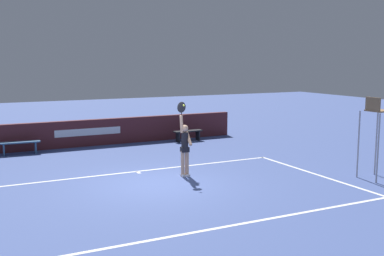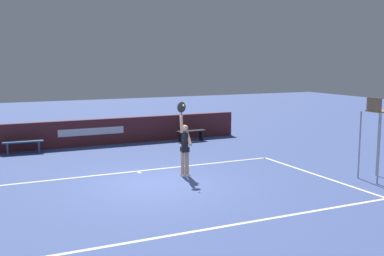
{
  "view_description": "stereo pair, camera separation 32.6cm",
  "coord_description": "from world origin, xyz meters",
  "px_view_note": "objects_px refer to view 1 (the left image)",
  "views": [
    {
      "loc": [
        -5.09,
        -12.61,
        3.66
      ],
      "look_at": [
        1.36,
        0.37,
        1.54
      ],
      "focal_mm": 43.99,
      "sensor_mm": 36.0,
      "label": 1
    },
    {
      "loc": [
        -4.8,
        -12.75,
        3.66
      ],
      "look_at": [
        1.36,
        0.37,
        1.54
      ],
      "focal_mm": 43.99,
      "sensor_mm": 36.0,
      "label": 2
    }
  ],
  "objects_px": {
    "tennis_ball": "(184,105)",
    "umpire_chair": "(377,126)",
    "tennis_player": "(185,146)",
    "courtside_bench_near": "(188,133)",
    "courtside_bench_far": "(20,145)"
  },
  "relations": [
    {
      "from": "umpire_chair",
      "to": "tennis_ball",
      "type": "bearing_deg",
      "value": 153.14
    },
    {
      "from": "tennis_ball",
      "to": "courtside_bench_near",
      "type": "relative_size",
      "value": 0.05
    },
    {
      "from": "tennis_player",
      "to": "tennis_ball",
      "type": "relative_size",
      "value": 36.86
    },
    {
      "from": "tennis_player",
      "to": "umpire_chair",
      "type": "xyz_separation_m",
      "value": [
        5.1,
        -2.91,
        0.68
      ]
    },
    {
      "from": "tennis_ball",
      "to": "umpire_chair",
      "type": "distance_m",
      "value": 5.92
    },
    {
      "from": "tennis_ball",
      "to": "umpire_chair",
      "type": "bearing_deg",
      "value": -26.86
    },
    {
      "from": "tennis_ball",
      "to": "courtside_bench_near",
      "type": "xyz_separation_m",
      "value": [
        3.05,
        5.98,
        -1.91
      ]
    },
    {
      "from": "tennis_ball",
      "to": "courtside_bench_near",
      "type": "height_order",
      "value": "tennis_ball"
    },
    {
      "from": "tennis_ball",
      "to": "courtside_bench_far",
      "type": "height_order",
      "value": "tennis_ball"
    },
    {
      "from": "courtside_bench_far",
      "to": "umpire_chair",
      "type": "bearing_deg",
      "value": -43.66
    },
    {
      "from": "tennis_player",
      "to": "tennis_ball",
      "type": "height_order",
      "value": "tennis_player"
    },
    {
      "from": "tennis_ball",
      "to": "tennis_player",
      "type": "bearing_deg",
      "value": 58.98
    },
    {
      "from": "courtside_bench_near",
      "to": "tennis_player",
      "type": "bearing_deg",
      "value": -116.83
    },
    {
      "from": "courtside_bench_far",
      "to": "tennis_ball",
      "type": "bearing_deg",
      "value": -56.8
    },
    {
      "from": "tennis_player",
      "to": "tennis_ball",
      "type": "distance_m",
      "value": 1.33
    }
  ]
}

